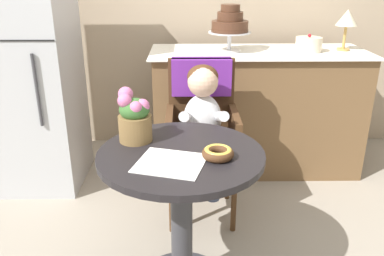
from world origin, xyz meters
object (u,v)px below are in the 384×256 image
(cafe_table, at_px, (181,195))
(table_lamp, at_px, (347,20))
(refrigerator, at_px, (25,65))
(donut_front, at_px, (218,153))
(tiered_cake_stand, at_px, (230,24))
(flower_vase, at_px, (134,117))
(wicker_chair, at_px, (202,113))
(round_layer_cake, at_px, (309,44))
(seated_child, at_px, (203,116))

(cafe_table, height_order, table_lamp, table_lamp)
(cafe_table, height_order, refrigerator, refrigerator)
(donut_front, height_order, tiered_cake_stand, tiered_cake_stand)
(donut_front, xyz_separation_m, table_lamp, (1.00, 1.39, 0.37))
(flower_vase, distance_m, table_lamp, 1.84)
(wicker_chair, distance_m, refrigerator, 1.25)
(cafe_table, bearing_deg, flower_vase, 148.52)
(cafe_table, relative_size, flower_vase, 2.92)
(wicker_chair, distance_m, table_lamp, 1.30)
(donut_front, distance_m, round_layer_cake, 1.55)
(flower_vase, bearing_deg, table_lamp, 41.26)
(flower_vase, bearing_deg, refrigerator, 130.90)
(tiered_cake_stand, height_order, refrigerator, refrigerator)
(seated_child, xyz_separation_m, donut_front, (0.04, -0.62, 0.07))
(donut_front, xyz_separation_m, tiered_cake_stand, (0.18, 1.36, 0.35))
(tiered_cake_stand, distance_m, round_layer_cake, 0.58)
(seated_child, bearing_deg, cafe_table, -101.78)
(cafe_table, distance_m, round_layer_cake, 1.62)
(refrigerator, bearing_deg, cafe_table, -46.33)
(cafe_table, distance_m, table_lamp, 1.86)
(flower_vase, bearing_deg, wicker_chair, 61.16)
(cafe_table, xyz_separation_m, tiered_cake_stand, (0.33, 1.30, 0.58))
(tiered_cake_stand, xyz_separation_m, table_lamp, (0.83, 0.02, 0.03))
(donut_front, relative_size, refrigerator, 0.08)
(flower_vase, distance_m, round_layer_cake, 1.60)
(seated_child, relative_size, table_lamp, 2.55)
(flower_vase, xyz_separation_m, tiered_cake_stand, (0.54, 1.17, 0.26))
(cafe_table, distance_m, tiered_cake_stand, 1.46)
(wicker_chair, relative_size, table_lamp, 3.35)
(seated_child, distance_m, donut_front, 0.63)
(seated_child, bearing_deg, donut_front, -86.62)
(round_layer_cake, bearing_deg, seated_child, -137.03)
(table_lamp, bearing_deg, round_layer_cake, -170.95)
(cafe_table, relative_size, table_lamp, 2.53)
(donut_front, bearing_deg, flower_vase, 152.28)
(cafe_table, relative_size, wicker_chair, 0.75)
(wicker_chair, relative_size, flower_vase, 3.87)
(flower_vase, height_order, refrigerator, refrigerator)
(seated_child, height_order, refrigerator, refrigerator)
(tiered_cake_stand, bearing_deg, flower_vase, -114.67)
(wicker_chair, xyz_separation_m, donut_front, (0.04, -0.78, 0.10))
(tiered_cake_stand, distance_m, refrigerator, 1.42)
(flower_vase, bearing_deg, round_layer_cake, 46.41)
(seated_child, bearing_deg, round_layer_cake, 42.97)
(table_lamp, relative_size, refrigerator, 0.17)
(seated_child, xyz_separation_m, tiered_cake_stand, (0.21, 0.74, 0.41))
(cafe_table, xyz_separation_m, donut_front, (0.15, -0.06, 0.24))
(flower_vase, height_order, round_layer_cake, round_layer_cake)
(cafe_table, height_order, wicker_chair, wicker_chair)
(cafe_table, bearing_deg, seated_child, 78.22)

